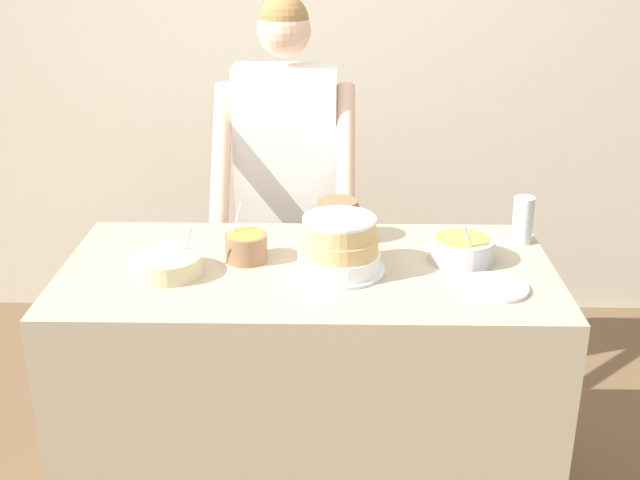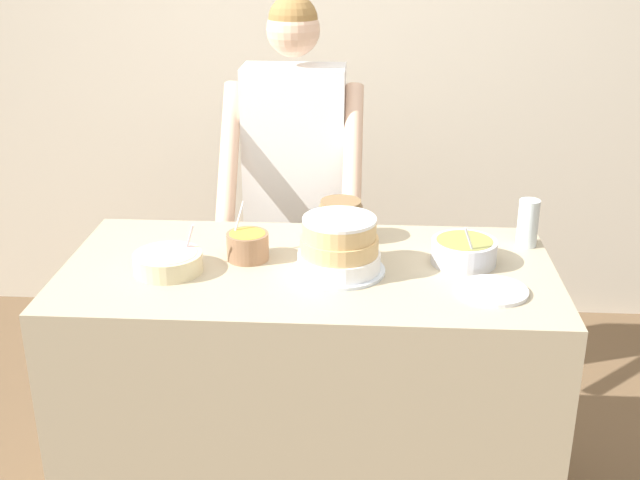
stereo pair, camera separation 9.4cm
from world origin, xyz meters
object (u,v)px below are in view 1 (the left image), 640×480
object	(u,v)px
frosting_bowl_orange	(246,246)
stoneware_jar	(337,220)
drinking_glass	(523,220)
person_baker	(286,169)
frosting_bowl_pink	(167,264)
ceramic_plate	(493,288)
frosting_bowl_olive	(462,248)
cake	(339,247)

from	to	relation	value
frosting_bowl_orange	stoneware_jar	bearing A→B (deg)	32.00
drinking_glass	person_baker	bearing A→B (deg)	147.54
person_baker	frosting_bowl_pink	distance (m)	0.85
drinking_glass	ceramic_plate	size ratio (longest dim) A/B	0.78
frosting_bowl_olive	frosting_bowl_pink	bearing A→B (deg)	-172.46
frosting_bowl_olive	stoneware_jar	distance (m)	0.42
frosting_bowl_pink	stoneware_jar	world-z (taller)	frosting_bowl_pink
drinking_glass	cake	bearing A→B (deg)	-157.72
person_baker	drinking_glass	bearing A→B (deg)	-32.46
person_baker	frosting_bowl_orange	xyz separation A→B (m)	(-0.09, -0.68, -0.04)
cake	frosting_bowl_orange	bearing A→B (deg)	164.50
person_baker	stoneware_jar	bearing A→B (deg)	-68.47
drinking_glass	ceramic_plate	world-z (taller)	drinking_glass
drinking_glass	stoneware_jar	xyz separation A→B (m)	(-0.61, 0.01, -0.01)
frosting_bowl_pink	frosting_bowl_olive	bearing A→B (deg)	7.54
frosting_bowl_pink	ceramic_plate	world-z (taller)	frosting_bowl_pink
frosting_bowl_orange	person_baker	bearing A→B (deg)	82.77
cake	frosting_bowl_pink	size ratio (longest dim) A/B	1.34
person_baker	frosting_bowl_olive	distance (m)	0.89
person_baker	cake	bearing A→B (deg)	-75.03
person_baker	stoneware_jar	size ratio (longest dim) A/B	11.33
frosting_bowl_pink	ceramic_plate	xyz separation A→B (m)	(0.96, -0.09, -0.03)
person_baker	ceramic_plate	world-z (taller)	person_baker
frosting_bowl_olive	stoneware_jar	bearing A→B (deg)	156.64
person_baker	frosting_bowl_pink	world-z (taller)	person_baker
frosting_bowl_pink	drinking_glass	world-z (taller)	drinking_glass
cake	ceramic_plate	distance (m)	0.47
frosting_bowl_pink	frosting_bowl_olive	distance (m)	0.91
stoneware_jar	frosting_bowl_orange	bearing A→B (deg)	-148.00
frosting_bowl_olive	ceramic_plate	distance (m)	0.22
ceramic_plate	frosting_bowl_olive	bearing A→B (deg)	106.62
frosting_bowl_olive	stoneware_jar	size ratio (longest dim) A/B	1.39
frosting_bowl_orange	stoneware_jar	size ratio (longest dim) A/B	1.18
frosting_bowl_orange	frosting_bowl_olive	size ratio (longest dim) A/B	0.85
person_baker	frosting_bowl_orange	distance (m)	0.69
cake	frosting_bowl_orange	xyz separation A→B (m)	(-0.29, 0.08, -0.03)
frosting_bowl_olive	drinking_glass	xyz separation A→B (m)	(0.22, 0.16, 0.04)
cake	drinking_glass	world-z (taller)	cake
ceramic_plate	stoneware_jar	bearing A→B (deg)	140.05
frosting_bowl_olive	drinking_glass	distance (m)	0.27
frosting_bowl_orange	frosting_bowl_pink	size ratio (longest dim) A/B	0.82
cake	frosting_bowl_orange	distance (m)	0.30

